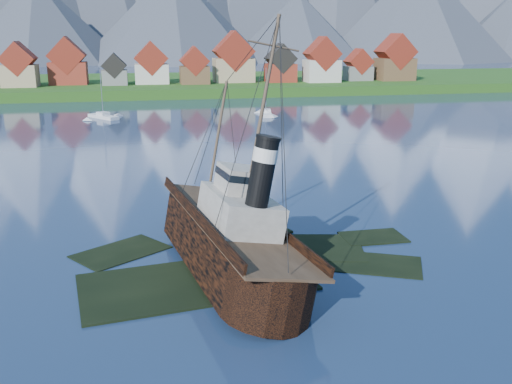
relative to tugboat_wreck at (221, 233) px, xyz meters
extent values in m
plane|color=#1B2D4D|center=(0.40, -1.64, -2.78)|extent=(1400.00, 1400.00, 0.00)
cube|color=black|center=(-2.60, -3.64, -3.10)|extent=(19.08, 11.42, 1.00)
cube|color=black|center=(6.40, 2.36, -3.16)|extent=(15.15, 9.76, 1.00)
cube|color=black|center=(2.40, 7.36, -3.06)|extent=(11.45, 9.06, 1.00)
cube|color=black|center=(12.40, -2.64, -3.20)|extent=(10.27, 8.34, 1.00)
cube|color=black|center=(-8.60, 4.36, -3.18)|extent=(9.42, 8.68, 1.00)
cube|color=black|center=(15.40, 3.36, -3.13)|extent=(6.00, 4.00, 1.00)
cube|color=#1F4914|center=(0.40, 168.36, -2.78)|extent=(600.00, 80.00, 3.20)
cube|color=#3F3D38|center=(0.40, 130.36, -2.78)|extent=(600.00, 2.50, 2.00)
cube|color=tan|center=(-42.60, 148.36, 3.62)|extent=(10.50, 9.00, 6.80)
cube|color=maroon|center=(-42.60, 148.36, 8.91)|extent=(10.69, 9.18, 10.69)
cube|color=maroon|center=(-28.60, 154.36, 3.82)|extent=(12.00, 8.50, 7.20)
cube|color=maroon|center=(-28.60, 154.36, 9.58)|extent=(12.22, 8.67, 12.22)
cube|color=slate|center=(-13.60, 149.36, 2.62)|extent=(8.00, 7.00, 4.80)
cube|color=black|center=(-13.60, 149.36, 6.46)|extent=(8.15, 7.14, 8.15)
cube|color=beige|center=(-1.60, 152.36, 3.42)|extent=(11.00, 9.50, 6.40)
cube|color=maroon|center=(-1.60, 152.36, 8.60)|extent=(11.20, 9.69, 11.20)
cube|color=brown|center=(12.40, 148.36, 3.12)|extent=(9.50, 8.00, 5.80)
cube|color=maroon|center=(12.40, 148.36, 7.73)|extent=(9.67, 8.16, 9.67)
cube|color=tan|center=(26.40, 153.36, 4.22)|extent=(13.50, 10.00, 8.00)
cube|color=maroon|center=(26.40, 153.36, 10.65)|extent=(13.75, 10.20, 13.75)
cube|color=maroon|center=(42.40, 150.36, 3.32)|extent=(10.00, 8.50, 6.20)
cube|color=black|center=(42.40, 150.36, 8.22)|extent=(10.18, 8.67, 10.18)
cube|color=beige|center=(56.40, 147.36, 3.97)|extent=(11.50, 9.00, 7.50)
cube|color=maroon|center=(56.40, 147.36, 9.79)|extent=(11.71, 9.18, 11.71)
cube|color=slate|center=(71.40, 151.36, 2.72)|extent=(9.00, 7.50, 5.00)
cube|color=maroon|center=(71.40, 151.36, 6.84)|extent=(9.16, 7.65, 9.16)
cube|color=brown|center=(84.40, 149.36, 4.12)|extent=(12.50, 10.00, 7.80)
cube|color=maroon|center=(84.40, 149.36, 10.27)|extent=(12.73, 10.20, 12.73)
cone|color=#2D333D|center=(-69.60, 372.36, 24.22)|extent=(120.00, 120.00, 58.00)
cone|color=#2D333D|center=(20.40, 367.36, 28.22)|extent=(136.00, 136.00, 66.00)
cone|color=#2D333D|center=(110.40, 371.36, 20.22)|extent=(110.00, 110.00, 50.00)
cone|color=#2D333D|center=(200.40, 368.36, 32.72)|extent=(150.00, 150.00, 75.00)
cube|color=black|center=(0.00, -1.39, -0.70)|extent=(6.47, 18.62, 3.88)
cone|color=black|center=(0.00, 10.69, -0.70)|extent=(6.47, 6.47, 6.47)
cylinder|color=black|center=(0.00, -10.70, -0.70)|extent=(6.47, 6.47, 3.88)
cube|color=#4C3826|center=(0.00, -1.39, 1.34)|extent=(6.34, 24.57, 0.23)
cube|color=black|center=(-3.10, -1.39, 1.75)|extent=(0.18, 23.79, 0.83)
cube|color=black|center=(3.10, -1.39, 1.75)|extent=(0.18, 23.79, 0.83)
cube|color=#ADA89E|center=(0.00, -2.77, 2.72)|extent=(4.80, 7.85, 2.77)
cube|color=#ADA89E|center=(0.00, -1.85, 5.12)|extent=(3.33, 3.69, 2.03)
cylinder|color=black|center=(0.00, -5.82, 6.69)|extent=(1.75, 1.75, 5.17)
cylinder|color=silver|center=(0.00, -5.82, 7.99)|extent=(1.85, 1.85, 1.02)
cylinder|color=#473828|center=(0.00, 6.00, 6.97)|extent=(0.26, 0.26, 11.08)
cylinder|color=#473828|center=(0.00, -3.70, 12.14)|extent=(0.30, 0.30, 12.01)
cube|color=silver|center=(-14.70, 92.57, -2.68)|extent=(7.55, 9.20, 1.28)
cube|color=silver|center=(-14.70, 92.57, -1.66)|extent=(3.28, 3.42, 0.75)
cylinder|color=gray|center=(-14.70, 92.57, 3.51)|extent=(0.15, 0.15, 11.10)
cube|color=silver|center=(23.97, 90.38, -2.68)|extent=(4.01, 10.49, 1.23)
cube|color=silver|center=(23.97, 90.38, -1.71)|extent=(2.64, 3.16, 0.72)
cylinder|color=gray|center=(23.97, 90.38, 3.25)|extent=(0.14, 0.14, 10.64)
camera|label=1|loc=(-6.26, -45.57, 16.39)|focal=40.00mm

